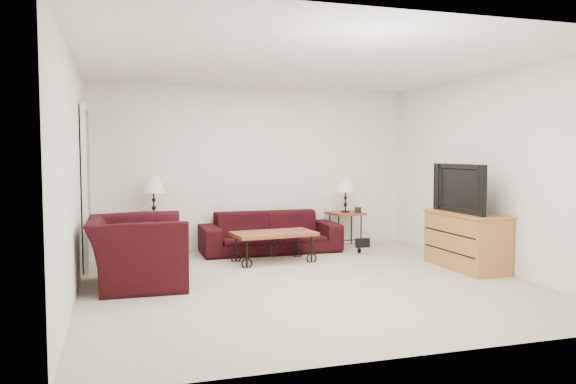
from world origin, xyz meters
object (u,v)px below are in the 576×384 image
object	(u,v)px
side_table_left	(154,236)
tv_stand	(466,241)
television	(466,188)
backpack	(359,239)
armchair	(137,251)
side_table_right	(345,229)
lamp_left	(154,197)
coffee_table	(274,247)
lamp_right	(345,195)
sofa	(270,232)

from	to	relation	value
side_table_left	tv_stand	bearing A→B (deg)	-28.73
television	backpack	world-z (taller)	television
armchair	side_table_left	bearing A→B (deg)	-8.70
tv_stand	television	size ratio (longest dim) A/B	1.12
side_table_right	armchair	xyz separation A→B (m)	(-3.30, -1.82, 0.12)
side_table_right	lamp_left	distance (m)	3.04
side_table_left	backpack	size ratio (longest dim) A/B	1.36
television	coffee_table	bearing A→B (deg)	-116.86
lamp_right	coffee_table	distance (m)	1.84
armchair	backpack	bearing A→B (deg)	-69.56
sofa	coffee_table	distance (m)	0.79
sofa	side_table_right	xyz separation A→B (m)	(1.30, 0.18, -0.03)
sofa	backpack	size ratio (longest dim) A/B	4.87
lamp_left	television	world-z (taller)	television
sofa	lamp_right	size ratio (longest dim) A/B	3.79
lamp_right	armchair	distance (m)	3.79
coffee_table	side_table_right	bearing A→B (deg)	32.94
lamp_left	television	distance (m)	4.31
side_table_left	lamp_right	bearing A→B (deg)	0.00
side_table_left	side_table_right	world-z (taller)	side_table_left
lamp_right	armchair	bearing A→B (deg)	-151.11
coffee_table	backpack	size ratio (longest dim) A/B	2.61
lamp_right	tv_stand	bearing A→B (deg)	-68.74
side_table_left	coffee_table	xyz separation A→B (m)	(1.53, -0.94, -0.08)
lamp_left	side_table_left	bearing A→B (deg)	0.00
side_table_left	tv_stand	world-z (taller)	tv_stand
sofa	lamp_left	size ratio (longest dim) A/B	3.59
tv_stand	backpack	xyz separation A→B (m)	(-0.87, 1.41, -0.15)
armchair	tv_stand	bearing A→B (deg)	-92.70
coffee_table	tv_stand	distance (m)	2.54
television	backpack	size ratio (longest dim) A/B	2.56
lamp_left	television	size ratio (longest dim) A/B	0.53
sofa	television	xyz separation A→B (m)	(2.09, -1.90, 0.74)
television	backpack	bearing A→B (deg)	-149.03
side_table_right	television	size ratio (longest dim) A/B	0.50
tv_stand	backpack	size ratio (longest dim) A/B	2.85
sofa	lamp_left	xyz separation A→B (m)	(-1.69, 0.18, 0.56)
television	lamp_right	bearing A→B (deg)	-159.22
side_table_left	backpack	distance (m)	3.01
tv_stand	lamp_right	bearing A→B (deg)	111.26
side_table_left	television	xyz separation A→B (m)	(3.78, -2.08, 0.75)
side_table_right	lamp_left	size ratio (longest dim) A/B	0.95
lamp_left	coffee_table	size ratio (longest dim) A/B	0.52
side_table_left	side_table_right	distance (m)	2.99
sofa	side_table_right	world-z (taller)	sofa
lamp_left	armchair	xyz separation A→B (m)	(-0.31, -1.82, -0.48)
side_table_left	lamp_right	world-z (taller)	lamp_right
lamp_right	lamp_left	bearing A→B (deg)	180.00
side_table_right	lamp_right	world-z (taller)	lamp_right
sofa	television	distance (m)	2.92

